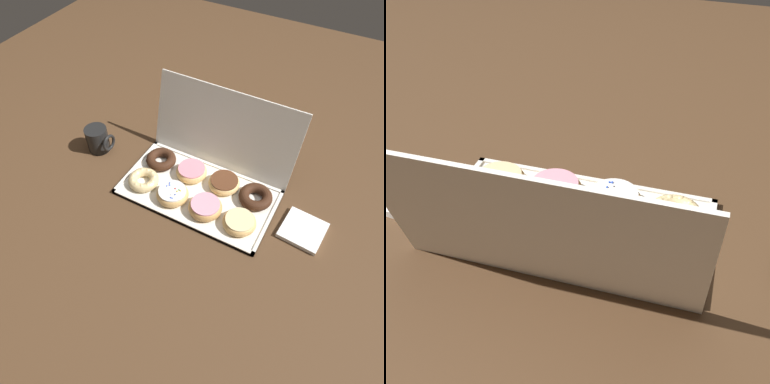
# 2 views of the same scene
# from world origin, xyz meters

# --- Properties ---
(ground_plane) EXTENTS (3.00, 3.00, 0.00)m
(ground_plane) POSITION_xyz_m (0.00, 0.00, 0.00)
(ground_plane) COLOR #4C331E
(donut_box) EXTENTS (0.56, 0.30, 0.01)m
(donut_box) POSITION_xyz_m (0.00, 0.00, 0.01)
(donut_box) COLOR silver
(donut_box) RESTS_ON ground
(box_lid_open) EXTENTS (0.56, 0.10, 0.30)m
(box_lid_open) POSITION_xyz_m (0.00, 0.20, 0.15)
(box_lid_open) COLOR silver
(box_lid_open) RESTS_ON ground
(cruller_donut_0) EXTENTS (0.11, 0.11, 0.04)m
(cruller_donut_0) POSITION_xyz_m (-0.20, -0.06, 0.03)
(cruller_donut_0) COLOR #EACC8C
(cruller_donut_0) RESTS_ON donut_box
(sprinkle_donut_1) EXTENTS (0.12, 0.12, 0.04)m
(sprinkle_donut_1) POSITION_xyz_m (-0.07, -0.07, 0.03)
(sprinkle_donut_1) COLOR tan
(sprinkle_donut_1) RESTS_ON donut_box
(pink_frosted_donut_2) EXTENTS (0.12, 0.12, 0.04)m
(pink_frosted_donut_2) POSITION_xyz_m (0.06, -0.06, 0.03)
(pink_frosted_donut_2) COLOR tan
(pink_frosted_donut_2) RESTS_ON donut_box
(glazed_ring_donut_3) EXTENTS (0.11, 0.11, 0.03)m
(glazed_ring_donut_3) POSITION_xyz_m (0.19, -0.06, 0.03)
(glazed_ring_donut_3) COLOR tan
(glazed_ring_donut_3) RESTS_ON donut_box
(chocolate_cake_ring_donut_4) EXTENTS (0.12, 0.12, 0.04)m
(chocolate_cake_ring_donut_4) POSITION_xyz_m (-0.20, 0.06, 0.03)
(chocolate_cake_ring_donut_4) COLOR #381E11
(chocolate_cake_ring_donut_4) RESTS_ON donut_box
(pink_frosted_donut_5) EXTENTS (0.12, 0.12, 0.04)m
(pink_frosted_donut_5) POSITION_xyz_m (-0.06, 0.06, 0.03)
(pink_frosted_donut_5) COLOR #E5B770
(pink_frosted_donut_5) RESTS_ON donut_box
(chocolate_frosted_donut_6) EXTENTS (0.12, 0.12, 0.04)m
(chocolate_frosted_donut_6) POSITION_xyz_m (0.07, 0.07, 0.03)
(chocolate_frosted_donut_6) COLOR #E5B770
(chocolate_frosted_donut_6) RESTS_ON donut_box
(chocolate_cake_ring_donut_7) EXTENTS (0.12, 0.12, 0.04)m
(chocolate_cake_ring_donut_7) POSITION_xyz_m (0.20, 0.06, 0.03)
(chocolate_cake_ring_donut_7) COLOR #381E11
(chocolate_cake_ring_donut_7) RESTS_ON donut_box
(coffee_mug) EXTENTS (0.11, 0.09, 0.10)m
(coffee_mug) POSITION_xyz_m (-0.46, 0.02, 0.05)
(coffee_mug) COLOR black
(coffee_mug) RESTS_ON ground
(napkin_stack) EXTENTS (0.15, 0.15, 0.02)m
(napkin_stack) POSITION_xyz_m (0.39, 0.02, 0.01)
(napkin_stack) COLOR white
(napkin_stack) RESTS_ON ground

